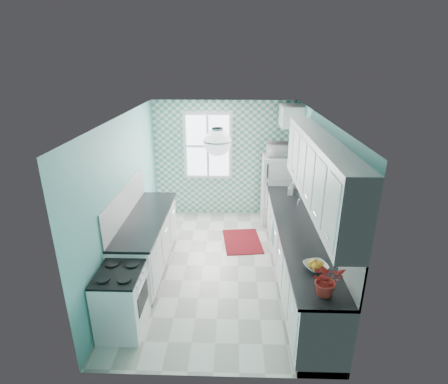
{
  "coord_description": "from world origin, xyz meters",
  "views": [
    {
      "loc": [
        0.21,
        -5.07,
        3.31
      ],
      "look_at": [
        0.05,
        0.25,
        1.25
      ],
      "focal_mm": 28.0,
      "sensor_mm": 36.0,
      "label": 1
    }
  ],
  "objects_px": {
    "ceiling_light": "(217,142)",
    "stove": "(122,300)",
    "sink": "(290,202)",
    "potted_plant": "(327,279)",
    "fruit_bowl": "(316,266)",
    "microwave": "(279,150)",
    "fridge": "(277,190)"
  },
  "relations": [
    {
      "from": "sink",
      "to": "fruit_bowl",
      "type": "xyz_separation_m",
      "value": [
        -0.0,
        -2.06,
        0.04
      ]
    },
    {
      "from": "stove",
      "to": "microwave",
      "type": "relative_size",
      "value": 1.66
    },
    {
      "from": "fruit_bowl",
      "to": "potted_plant",
      "type": "relative_size",
      "value": 0.75
    },
    {
      "from": "potted_plant",
      "to": "microwave",
      "type": "height_order",
      "value": "microwave"
    },
    {
      "from": "potted_plant",
      "to": "ceiling_light",
      "type": "bearing_deg",
      "value": 136.35
    },
    {
      "from": "fridge",
      "to": "potted_plant",
      "type": "height_order",
      "value": "fridge"
    },
    {
      "from": "stove",
      "to": "fruit_bowl",
      "type": "xyz_separation_m",
      "value": [
        2.4,
        0.0,
        0.54
      ]
    },
    {
      "from": "stove",
      "to": "potted_plant",
      "type": "bearing_deg",
      "value": -10.46
    },
    {
      "from": "stove",
      "to": "microwave",
      "type": "distance_m",
      "value": 4.14
    },
    {
      "from": "sink",
      "to": "potted_plant",
      "type": "distance_m",
      "value": 2.55
    },
    {
      "from": "sink",
      "to": "potted_plant",
      "type": "bearing_deg",
      "value": -88.17
    },
    {
      "from": "fridge",
      "to": "microwave",
      "type": "bearing_deg",
      "value": 52.79
    },
    {
      "from": "fridge",
      "to": "potted_plant",
      "type": "xyz_separation_m",
      "value": [
        0.09,
        -3.72,
        0.4
      ]
    },
    {
      "from": "fruit_bowl",
      "to": "potted_plant",
      "type": "bearing_deg",
      "value": -90.0
    },
    {
      "from": "fruit_bowl",
      "to": "microwave",
      "type": "distance_m",
      "value": 3.3
    },
    {
      "from": "ceiling_light",
      "to": "potted_plant",
      "type": "relative_size",
      "value": 0.95
    },
    {
      "from": "sink",
      "to": "microwave",
      "type": "bearing_deg",
      "value": 96.51
    },
    {
      "from": "fruit_bowl",
      "to": "microwave",
      "type": "height_order",
      "value": "microwave"
    },
    {
      "from": "stove",
      "to": "fruit_bowl",
      "type": "height_order",
      "value": "fruit_bowl"
    },
    {
      "from": "fruit_bowl",
      "to": "potted_plant",
      "type": "xyz_separation_m",
      "value": [
        0.0,
        -0.47,
        0.15
      ]
    },
    {
      "from": "ceiling_light",
      "to": "fridge",
      "type": "distance_m",
      "value": 3.23
    },
    {
      "from": "ceiling_light",
      "to": "stove",
      "type": "relative_size",
      "value": 0.42
    },
    {
      "from": "fruit_bowl",
      "to": "fridge",
      "type": "bearing_deg",
      "value": 91.6
    },
    {
      "from": "potted_plant",
      "to": "stove",
      "type": "bearing_deg",
      "value": 168.87
    },
    {
      "from": "microwave",
      "to": "potted_plant",
      "type": "bearing_deg",
      "value": 92.6
    },
    {
      "from": "stove",
      "to": "ceiling_light",
      "type": "bearing_deg",
      "value": 29.97
    },
    {
      "from": "stove",
      "to": "fruit_bowl",
      "type": "relative_size",
      "value": 2.99
    },
    {
      "from": "stove",
      "to": "potted_plant",
      "type": "height_order",
      "value": "potted_plant"
    },
    {
      "from": "sink",
      "to": "microwave",
      "type": "distance_m",
      "value": 1.35
    },
    {
      "from": "fruit_bowl",
      "to": "stove",
      "type": "bearing_deg",
      "value": -179.93
    },
    {
      "from": "fridge",
      "to": "stove",
      "type": "distance_m",
      "value": 3.99
    },
    {
      "from": "fridge",
      "to": "fruit_bowl",
      "type": "height_order",
      "value": "fridge"
    }
  ]
}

